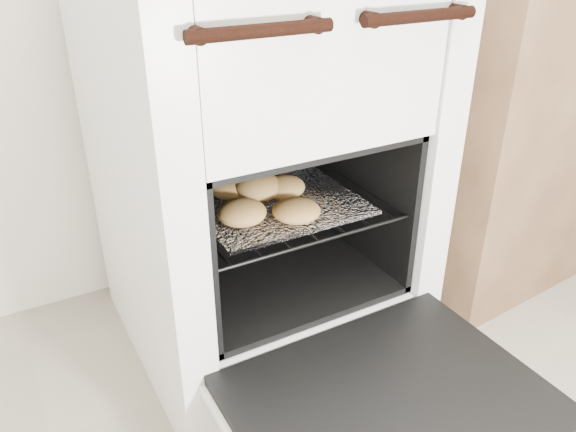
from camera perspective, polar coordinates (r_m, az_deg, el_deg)
stove at (r=1.31m, az=-3.31°, el=4.76°), size 0.63×0.70×0.97m
oven_door at (r=1.08m, az=10.40°, el=-18.29°), size 0.57×0.44×0.04m
oven_rack at (r=1.27m, az=-1.85°, el=1.53°), size 0.46×0.44×0.01m
foil_sheet at (r=1.25m, az=-1.41°, el=1.42°), size 0.36×0.32×0.01m
baked_rolls at (r=1.22m, az=-2.71°, el=2.05°), size 0.24×0.29×0.05m
counter at (r=1.92m, az=21.61°, el=9.83°), size 0.96×0.68×0.92m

